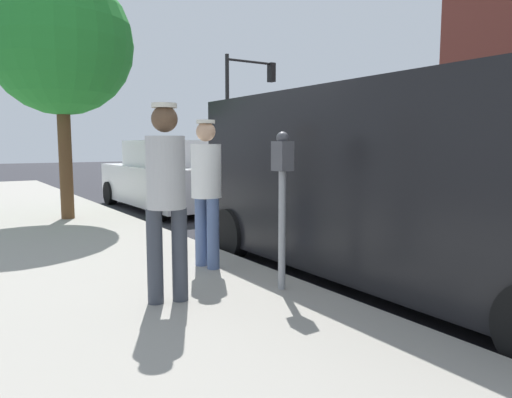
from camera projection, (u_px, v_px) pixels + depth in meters
name	position (u px, v px, depth m)	size (l,w,h in m)	color
ground_plane	(327.00, 266.00, 6.08)	(80.00, 80.00, 0.00)	#2D2D33
sidewalk_slab	(27.00, 313.00, 4.16)	(5.00, 32.00, 0.15)	#9E998E
parking_meter_near	(282.00, 183.00, 4.51)	(0.14, 0.18, 1.52)	gray
pedestrian_in_white	(206.00, 184.00, 5.34)	(0.34, 0.36, 1.67)	#4C608C
pedestrian_in_gray	(166.00, 190.00, 4.13)	(0.35, 0.34, 1.75)	#383D47
parked_van	(398.00, 180.00, 5.23)	(2.13, 5.21, 2.15)	black
parked_sedan_behind	(167.00, 178.00, 11.36)	(1.96, 4.41, 1.65)	white
traffic_light_corner	(245.00, 98.00, 19.77)	(2.48, 0.42, 5.20)	black
street_tree	(60.00, 44.00, 8.68)	(2.63, 2.63, 4.58)	brown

